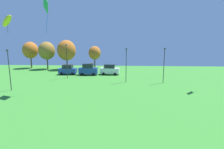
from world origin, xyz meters
TOP-DOWN VIEW (x-y plane):
  - kite_flying_6 at (-21.25, 37.54)m, footprint 4.82×4.44m
  - kite_flying_10 at (-8.90, 27.96)m, footprint 1.63×2.14m
  - parked_car_leftmost at (-10.81, 42.76)m, footprint 4.18×2.09m
  - parked_car_second_from_left at (-5.79, 42.34)m, footprint 4.40×2.04m
  - parked_car_third_from_left at (-0.78, 43.12)m, footprint 4.61×2.31m
  - light_post_0 at (-15.34, 28.00)m, footprint 0.36×0.20m
  - light_post_1 at (-9.49, 38.21)m, footprint 0.36×0.20m
  - light_post_2 at (2.90, 35.04)m, footprint 0.36×0.20m
  - light_post_3 at (9.86, 34.73)m, footprint 0.36×0.20m
  - treeline_tree_0 at (-25.28, 53.23)m, footprint 4.48×4.48m
  - treeline_tree_1 at (-19.47, 51.41)m, footprint 4.63×4.63m
  - treeline_tree_2 at (-13.60, 51.15)m, footprint 5.18×5.18m
  - treeline_tree_3 at (-5.83, 52.62)m, footprint 3.51×3.51m

SIDE VIEW (x-z plane):
  - parked_car_leftmost at x=-10.81m, z-range -0.01..2.31m
  - parked_car_third_from_left at x=-0.78m, z-range -0.03..2.46m
  - parked_car_second_from_left at x=-5.79m, z-range -0.04..2.65m
  - light_post_0 at x=-15.34m, z-range 0.40..6.84m
  - light_post_2 at x=2.90m, z-range 0.40..6.87m
  - light_post_3 at x=9.86m, z-range 0.40..6.92m
  - light_post_1 at x=-9.49m, z-range 0.41..7.54m
  - treeline_tree_3 at x=-5.83m, z-range 1.33..7.92m
  - treeline_tree_1 at x=-19.47m, z-range 1.36..9.19m
  - treeline_tree_0 at x=-25.28m, z-range 1.43..9.26m
  - treeline_tree_2 at x=-13.60m, z-range 1.28..9.55m
  - kite_flying_6 at x=-21.25m, z-range 9.95..13.63m
  - kite_flying_10 at x=-8.90m, z-range 10.01..15.36m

